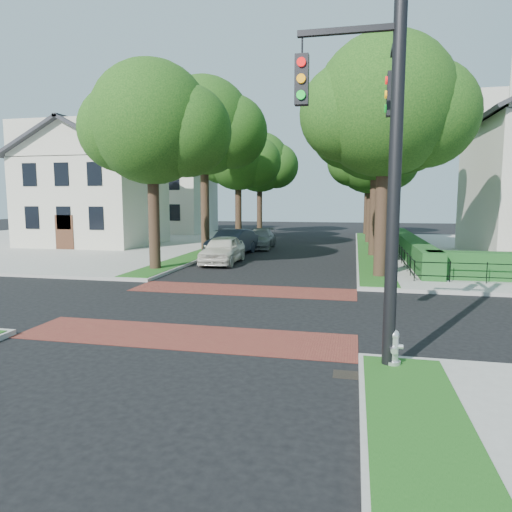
% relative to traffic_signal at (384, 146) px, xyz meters
% --- Properties ---
extents(ground, '(120.00, 120.00, 0.00)m').
position_rel_traffic_signal_xyz_m(ground, '(-4.89, 4.41, -4.71)').
color(ground, black).
rests_on(ground, ground).
extents(sidewalk_nw, '(30.00, 30.00, 0.15)m').
position_rel_traffic_signal_xyz_m(sidewalk_nw, '(-24.39, 23.41, -4.63)').
color(sidewalk_nw, gray).
rests_on(sidewalk_nw, ground).
extents(crosswalk_far, '(9.00, 2.20, 0.01)m').
position_rel_traffic_signal_xyz_m(crosswalk_far, '(-4.89, 7.61, -4.70)').
color(crosswalk_far, maroon).
rests_on(crosswalk_far, ground).
extents(crosswalk_near, '(9.00, 2.20, 0.01)m').
position_rel_traffic_signal_xyz_m(crosswalk_near, '(-4.89, 1.21, -4.70)').
color(crosswalk_near, maroon).
rests_on(crosswalk_near, ground).
extents(storm_drain, '(0.65, 0.45, 0.01)m').
position_rel_traffic_signal_xyz_m(storm_drain, '(-0.59, -0.59, -4.70)').
color(storm_drain, black).
rests_on(storm_drain, ground).
extents(grass_strip_ne, '(1.60, 29.80, 0.02)m').
position_rel_traffic_signal_xyz_m(grass_strip_ne, '(0.51, 23.51, -4.55)').
color(grass_strip_ne, '#1A4513').
rests_on(grass_strip_ne, sidewalk_ne).
extents(grass_strip_nw, '(1.60, 29.80, 0.02)m').
position_rel_traffic_signal_xyz_m(grass_strip_nw, '(-10.29, 23.51, -4.55)').
color(grass_strip_nw, '#1A4513').
rests_on(grass_strip_nw, sidewalk_nw).
extents(tree_right_near, '(7.75, 6.67, 10.66)m').
position_rel_traffic_signal_xyz_m(tree_right_near, '(0.72, 11.65, 2.92)').
color(tree_right_near, black).
rests_on(tree_right_near, sidewalk_ne).
extents(tree_right_mid, '(8.25, 7.09, 11.22)m').
position_rel_traffic_signal_xyz_m(tree_right_mid, '(0.72, 19.66, 3.28)').
color(tree_right_mid, black).
rests_on(tree_right_mid, sidewalk_ne).
extents(tree_right_far, '(7.25, 6.23, 9.74)m').
position_rel_traffic_signal_xyz_m(tree_right_far, '(0.71, 28.64, 2.20)').
color(tree_right_far, black).
rests_on(tree_right_far, sidewalk_ne).
extents(tree_right_back, '(7.50, 6.45, 10.20)m').
position_rel_traffic_signal_xyz_m(tree_right_back, '(0.72, 37.64, 2.56)').
color(tree_right_back, black).
rests_on(tree_right_back, sidewalk_ne).
extents(tree_left_near, '(7.50, 6.45, 10.20)m').
position_rel_traffic_signal_xyz_m(tree_left_near, '(-10.28, 11.64, 2.56)').
color(tree_left_near, black).
rests_on(tree_left_near, sidewalk_nw).
extents(tree_left_mid, '(8.00, 6.88, 11.48)m').
position_rel_traffic_signal_xyz_m(tree_left_mid, '(-10.28, 19.66, 3.64)').
color(tree_left_mid, black).
rests_on(tree_left_mid, sidewalk_nw).
extents(tree_left_far, '(7.00, 6.02, 9.86)m').
position_rel_traffic_signal_xyz_m(tree_left_far, '(-10.29, 28.63, 2.41)').
color(tree_left_far, black).
rests_on(tree_left_far, sidewalk_nw).
extents(tree_left_back, '(7.75, 6.66, 10.44)m').
position_rel_traffic_signal_xyz_m(tree_left_back, '(-10.28, 37.65, 2.70)').
color(tree_left_back, black).
rests_on(tree_left_back, sidewalk_nw).
extents(hedge_main_road, '(1.00, 18.00, 1.20)m').
position_rel_traffic_signal_xyz_m(hedge_main_road, '(2.81, 19.41, -3.96)').
color(hedge_main_road, '#19491E').
rests_on(hedge_main_road, sidewalk_ne).
extents(fence_main_road, '(0.06, 18.00, 0.90)m').
position_rel_traffic_signal_xyz_m(fence_main_road, '(2.01, 19.41, -4.11)').
color(fence_main_road, black).
rests_on(fence_main_road, sidewalk_ne).
extents(house_left_near, '(10.00, 9.00, 10.14)m').
position_rel_traffic_signal_xyz_m(house_left_near, '(-20.38, 22.41, 0.33)').
color(house_left_near, beige).
rests_on(house_left_near, sidewalk_nw).
extents(house_left_far, '(10.00, 9.00, 10.14)m').
position_rel_traffic_signal_xyz_m(house_left_far, '(-20.38, 36.41, 0.33)').
color(house_left_far, beige).
rests_on(house_left_far, sidewalk_nw).
extents(traffic_signal, '(2.17, 2.00, 8.00)m').
position_rel_traffic_signal_xyz_m(traffic_signal, '(0.00, 0.00, 0.00)').
color(traffic_signal, black).
rests_on(traffic_signal, sidewalk_se).
extents(parked_car_front, '(2.02, 4.76, 1.61)m').
position_rel_traffic_signal_xyz_m(parked_car_front, '(-7.83, 14.85, -3.90)').
color(parked_car_front, silver).
rests_on(parked_car_front, ground).
extents(parked_car_middle, '(2.57, 5.28, 1.67)m').
position_rel_traffic_signal_xyz_m(parked_car_middle, '(-8.37, 18.88, -3.87)').
color(parked_car_middle, '#222834').
rests_on(parked_car_middle, ground).
extents(parked_car_rear, '(2.24, 4.98, 1.42)m').
position_rel_traffic_signal_xyz_m(parked_car_rear, '(-7.41, 23.24, -4.00)').
color(parked_car_rear, slate).
rests_on(parked_car_rear, ground).
extents(fire_hydrant, '(0.42, 0.43, 0.79)m').
position_rel_traffic_signal_xyz_m(fire_hydrant, '(0.31, -0.19, -4.18)').
color(fire_hydrant, silver).
rests_on(fire_hydrant, sidewalk_se).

